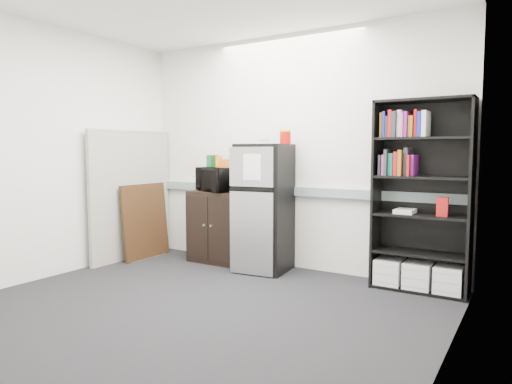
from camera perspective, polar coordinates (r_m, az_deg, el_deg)
floor at (r=4.10m, az=-7.64°, el=-14.27°), size 4.00×4.00×0.00m
wall_back at (r=5.34m, az=4.21°, el=4.99°), size 4.00×0.02×2.70m
wall_right at (r=3.02m, az=22.95°, el=4.62°), size 0.02×3.50×2.70m
wall_left at (r=5.37m, az=-24.64°, el=4.55°), size 0.02×3.50×2.70m
electrical_raceway at (r=5.33m, az=4.03°, el=0.15°), size 3.92×0.05×0.10m
wall_note at (r=5.51m, az=0.93°, el=7.09°), size 0.14×0.00×0.10m
bookshelf at (r=4.67m, az=19.98°, el=-0.67°), size 0.90×0.34×1.85m
cubicle_partition at (r=5.99m, az=-15.29°, el=-0.33°), size 0.06×1.30×1.62m
cabinet at (r=5.64m, az=-4.63°, el=-4.31°), size 0.70×0.47×0.88m
microwave at (r=5.57m, az=-4.77°, el=1.59°), size 0.61×0.51×0.29m
snack_box_a at (r=5.68m, az=-5.79°, el=3.87°), size 0.08×0.06×0.15m
snack_box_b at (r=5.63m, az=-5.12°, el=3.86°), size 0.08×0.06×0.15m
snack_box_c at (r=5.59m, az=-4.63°, el=3.81°), size 0.08×0.06×0.14m
snack_bag at (r=5.46m, az=-3.60°, el=3.58°), size 0.19×0.11×0.10m
refrigerator at (r=5.16m, az=1.02°, el=-2.01°), size 0.60×0.62×1.44m
coffee_can at (r=5.14m, az=3.68°, el=6.97°), size 0.13×0.13×0.17m
framed_poster at (r=6.00m, az=-13.65°, el=-3.54°), size 0.12×0.74×0.95m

